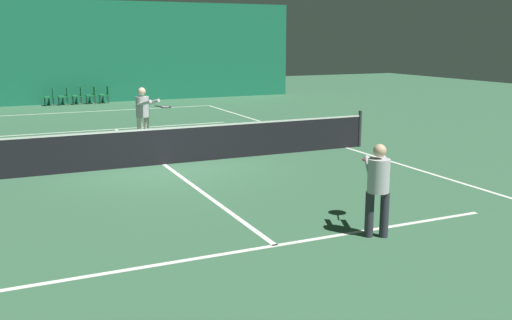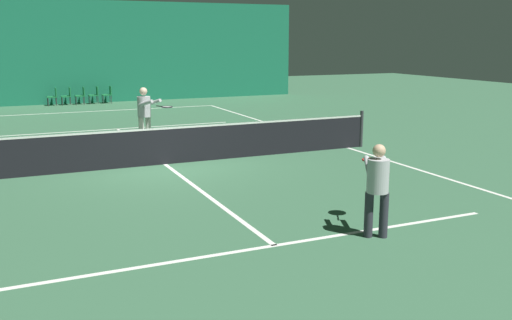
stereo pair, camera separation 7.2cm
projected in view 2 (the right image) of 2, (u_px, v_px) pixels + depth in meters
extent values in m
plane|color=#386647|center=(165.00, 164.00, 14.54)|extent=(60.00, 60.00, 0.00)
cube|color=#196B4C|center=(79.00, 52.00, 27.90)|extent=(23.00, 0.12, 5.00)
cube|color=white|center=(94.00, 111.00, 25.16)|extent=(11.00, 0.10, 0.00)
cube|color=white|center=(117.00, 129.00, 20.25)|extent=(8.25, 0.10, 0.00)
cube|color=white|center=(275.00, 245.00, 8.82)|extent=(8.25, 0.10, 0.00)
cube|color=white|center=(348.00, 148.00, 16.73)|extent=(0.10, 23.80, 0.00)
cube|color=white|center=(165.00, 164.00, 14.54)|extent=(0.10, 12.80, 0.00)
cube|color=black|center=(164.00, 146.00, 14.44)|extent=(11.90, 0.02, 0.95)
cube|color=white|center=(164.00, 128.00, 14.34)|extent=(11.90, 0.02, 0.05)
cylinder|color=#333338|center=(361.00, 129.00, 16.80)|extent=(0.10, 0.10, 1.07)
cylinder|color=#2D2D38|center=(369.00, 215.00, 9.14)|extent=(0.19, 0.19, 0.75)
cylinder|color=#2D2D38|center=(384.00, 215.00, 9.12)|extent=(0.19, 0.19, 0.75)
cylinder|color=#B7B7BC|center=(378.00, 176.00, 9.00)|extent=(0.47, 0.47, 0.54)
sphere|color=#DBAD89|center=(379.00, 151.00, 8.91)|extent=(0.21, 0.21, 0.21)
cylinder|color=#B7B7BC|center=(368.00, 165.00, 9.22)|extent=(0.33, 0.49, 0.22)
cylinder|color=#B7B7BC|center=(385.00, 165.00, 9.20)|extent=(0.33, 0.49, 0.22)
cylinder|color=black|center=(373.00, 164.00, 9.61)|extent=(0.17, 0.28, 0.03)
torus|color=red|center=(371.00, 160.00, 9.91)|extent=(0.45, 0.45, 0.03)
cylinder|color=silver|center=(371.00, 160.00, 9.91)|extent=(0.38, 0.38, 0.00)
cylinder|color=beige|center=(148.00, 130.00, 17.30)|extent=(0.22, 0.22, 0.84)
cylinder|color=beige|center=(141.00, 131.00, 17.10)|extent=(0.22, 0.22, 0.84)
cylinder|color=#B7B7BC|center=(144.00, 107.00, 17.05)|extent=(0.53, 0.53, 0.61)
sphere|color=beige|center=(143.00, 91.00, 16.95)|extent=(0.23, 0.23, 0.23)
cylinder|color=#B7B7BC|center=(154.00, 102.00, 16.97)|extent=(0.36, 0.56, 0.25)
cylinder|color=#B7B7BC|center=(146.00, 103.00, 16.73)|extent=(0.36, 0.56, 0.25)
cylinder|color=black|center=(160.00, 106.00, 16.60)|extent=(0.17, 0.28, 0.03)
torus|color=black|center=(167.00, 107.00, 16.42)|extent=(0.44, 0.44, 0.03)
cylinder|color=silver|center=(167.00, 107.00, 16.42)|extent=(0.37, 0.37, 0.00)
cylinder|color=#2D2D2D|center=(48.00, 101.00, 27.39)|extent=(0.03, 0.03, 0.39)
cylinder|color=#2D2D2D|center=(48.00, 102.00, 27.05)|extent=(0.03, 0.03, 0.39)
cylinder|color=#2D2D2D|center=(56.00, 101.00, 27.54)|extent=(0.03, 0.03, 0.39)
cylinder|color=#2D2D2D|center=(57.00, 102.00, 27.20)|extent=(0.03, 0.03, 0.39)
cube|color=#196B38|center=(52.00, 97.00, 27.25)|extent=(0.44, 0.44, 0.05)
cube|color=#196B38|center=(56.00, 92.00, 27.28)|extent=(0.04, 0.44, 0.40)
cylinder|color=#2D2D2D|center=(62.00, 101.00, 27.65)|extent=(0.03, 0.03, 0.39)
cylinder|color=#2D2D2D|center=(62.00, 101.00, 27.31)|extent=(0.03, 0.03, 0.39)
cylinder|color=#2D2D2D|center=(70.00, 100.00, 27.80)|extent=(0.03, 0.03, 0.39)
cylinder|color=#2D2D2D|center=(71.00, 101.00, 27.46)|extent=(0.03, 0.03, 0.39)
cube|color=#196B38|center=(66.00, 96.00, 27.51)|extent=(0.44, 0.44, 0.05)
cube|color=#196B38|center=(70.00, 92.00, 27.54)|extent=(0.04, 0.44, 0.40)
cylinder|color=#2D2D2D|center=(75.00, 100.00, 27.90)|extent=(0.03, 0.03, 0.39)
cylinder|color=#2D2D2D|center=(76.00, 101.00, 27.56)|extent=(0.03, 0.03, 0.39)
cylinder|color=#2D2D2D|center=(83.00, 100.00, 28.06)|extent=(0.03, 0.03, 0.39)
cylinder|color=#2D2D2D|center=(84.00, 101.00, 27.72)|extent=(0.03, 0.03, 0.39)
cube|color=#196B38|center=(80.00, 96.00, 27.76)|extent=(0.44, 0.44, 0.05)
cube|color=#196B38|center=(84.00, 91.00, 27.80)|extent=(0.04, 0.44, 0.40)
cylinder|color=#2D2D2D|center=(89.00, 100.00, 28.16)|extent=(0.03, 0.03, 0.39)
cylinder|color=#2D2D2D|center=(90.00, 100.00, 27.82)|extent=(0.03, 0.03, 0.39)
cylinder|color=#2D2D2D|center=(97.00, 99.00, 28.31)|extent=(0.03, 0.03, 0.39)
cylinder|color=#2D2D2D|center=(98.00, 100.00, 27.97)|extent=(0.03, 0.03, 0.39)
cube|color=#196B38|center=(93.00, 95.00, 28.02)|extent=(0.44, 0.44, 0.05)
cube|color=#196B38|center=(97.00, 91.00, 28.05)|extent=(0.04, 0.44, 0.40)
cylinder|color=#2D2D2D|center=(102.00, 99.00, 28.42)|extent=(0.03, 0.03, 0.39)
cylinder|color=#2D2D2D|center=(104.00, 100.00, 28.08)|extent=(0.03, 0.03, 0.39)
cylinder|color=#2D2D2D|center=(110.00, 99.00, 28.57)|extent=(0.03, 0.03, 0.39)
cylinder|color=#2D2D2D|center=(111.00, 99.00, 28.23)|extent=(0.03, 0.03, 0.39)
cube|color=#196B38|center=(107.00, 95.00, 28.28)|extent=(0.44, 0.44, 0.05)
cube|color=#196B38|center=(110.00, 90.00, 28.31)|extent=(0.04, 0.44, 0.40)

